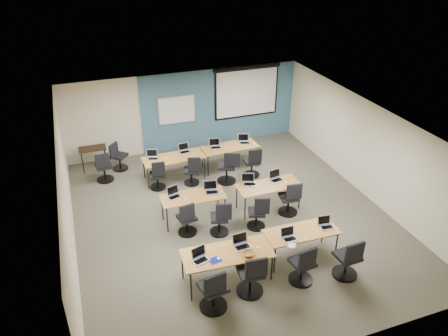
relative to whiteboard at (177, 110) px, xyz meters
name	(u,v)px	position (x,y,z in m)	size (l,w,h in m)	color
floor	(232,217)	(0.30, -4.43, -1.45)	(8.00, 9.00, 0.02)	#6B6354
ceiling	(233,123)	(0.30, -4.43, 1.25)	(8.00, 9.00, 0.02)	white
wall_back	(185,111)	(0.30, 0.07, -0.10)	(8.00, 0.04, 2.70)	beige
wall_front	(327,297)	(0.30, -8.93, -0.10)	(8.00, 0.04, 2.70)	beige
wall_left	(66,202)	(-3.70, -4.43, -0.10)	(0.04, 9.00, 2.70)	beige
wall_right	(366,149)	(4.30, -4.43, -0.10)	(0.04, 9.00, 2.70)	beige
blue_accent_panel	(220,107)	(1.55, 0.04, -0.10)	(5.50, 0.04, 2.70)	#3D5977
whiteboard	(177,110)	(0.00, 0.00, 0.00)	(1.28, 0.03, 0.98)	silver
projector_screen	(247,89)	(2.50, -0.02, 0.44)	(2.40, 0.10, 1.82)	black
training_table_front_left	(227,254)	(-0.63, -6.60, -0.76)	(1.93, 0.80, 0.73)	#9D7742
training_table_front_right	(301,233)	(1.21, -6.47, -0.77)	(1.69, 0.71, 0.73)	olive
training_table_mid_left	(193,198)	(-0.68, -4.21, -0.77)	(1.66, 0.69, 0.73)	olive
training_table_mid_right	(269,187)	(1.38, -4.37, -0.77)	(1.73, 0.72, 0.73)	#975F2F
training_table_back_left	(174,159)	(-0.63, -1.92, -0.76)	(1.85, 0.77, 0.73)	brown
training_table_back_right	(230,148)	(1.22, -1.80, -0.77)	(1.78, 0.74, 0.73)	#A3732B
laptop_0	(200,257)	(-1.23, -6.60, -0.66)	(0.34, 0.29, 0.26)	#BBBBBB
mouse_0	(219,258)	(-0.86, -6.72, -0.71)	(0.06, 0.10, 0.03)	white
task_chair_0	(214,293)	(-1.18, -7.32, -1.02)	(0.57, 0.57, 1.05)	black
laptop_1	(241,243)	(-0.26, -6.48, -0.65)	(0.35, 0.30, 0.27)	#A8A8A9
mouse_1	(258,247)	(0.05, -6.67, -0.71)	(0.06, 0.09, 0.03)	white
task_chair_1	(252,277)	(-0.30, -7.17, -1.01)	(0.57, 0.57, 1.05)	black
laptop_2	(289,236)	(0.83, -6.59, -0.66)	(0.32, 0.27, 0.24)	silver
mouse_2	(304,238)	(1.14, -6.73, -0.71)	(0.06, 0.10, 0.04)	white
task_chair_2	(303,267)	(0.86, -7.24, -1.03)	(0.53, 0.53, 1.01)	black
laptop_3	(326,224)	(1.83, -6.49, -0.66)	(0.31, 0.27, 0.24)	#B3B3B6
mouse_3	(337,229)	(2.01, -6.67, -0.71)	(0.06, 0.10, 0.03)	white
task_chair_3	(348,261)	(1.87, -7.41, -1.02)	(0.55, 0.55, 1.03)	black
laptop_4	(174,194)	(-1.15, -4.05, -0.66)	(0.34, 0.29, 0.26)	silver
mouse_4	(185,199)	(-0.91, -4.28, -0.71)	(0.06, 0.10, 0.03)	white
task_chair_4	(187,221)	(-1.01, -4.76, -1.05)	(0.48, 0.48, 0.96)	black
laptop_5	(211,189)	(-0.17, -4.15, -0.65)	(0.36, 0.31, 0.27)	#B7B7B7
mouse_5	(221,192)	(0.06, -4.29, -0.71)	(0.06, 0.09, 0.03)	white
task_chair_5	(220,221)	(-0.23, -5.03, -1.05)	(0.49, 0.48, 0.97)	black
laptop_6	(249,181)	(0.91, -4.12, -0.65)	(0.35, 0.30, 0.27)	silver
mouse_6	(257,187)	(1.02, -4.38, -0.71)	(0.06, 0.10, 0.03)	white
task_chair_6	(258,215)	(0.75, -5.11, -1.06)	(0.49, 0.47, 0.96)	black
laptop_7	(276,177)	(1.68, -4.17, -0.65)	(0.35, 0.30, 0.27)	#B4B4B5
mouse_7	(286,182)	(1.87, -4.39, -0.71)	(0.06, 0.09, 0.03)	white
task_chair_7	(290,201)	(1.80, -4.82, -1.04)	(0.52, 0.52, 1.00)	black
laptop_8	(153,156)	(-1.23, -1.77, -0.66)	(0.33, 0.28, 0.25)	silver
mouse_8	(166,158)	(-0.85, -1.93, -0.71)	(0.06, 0.10, 0.03)	white
task_chair_8	(158,177)	(-1.23, -2.36, -1.06)	(0.46, 0.46, 0.95)	black
laptop_9	(184,150)	(-0.22, -1.66, -0.66)	(0.33, 0.28, 0.25)	#A3A3AA
mouse_9	(192,155)	(-0.07, -2.01, -0.71)	(0.06, 0.09, 0.03)	white
task_chair_9	(192,173)	(-0.21, -2.44, -1.06)	(0.48, 0.46, 0.95)	black
laptop_10	(215,145)	(0.77, -1.69, -0.66)	(0.35, 0.29, 0.26)	silver
mouse_10	(226,147)	(1.09, -1.85, -0.71)	(0.06, 0.10, 0.04)	white
task_chair_10	(228,170)	(0.83, -2.69, -1.02)	(0.61, 0.57, 1.05)	black
laptop_11	(244,141)	(1.76, -1.68, -0.65)	(0.35, 0.30, 0.27)	#B2B2C0
mouse_11	(254,144)	(2.00, -1.93, -0.71)	(0.06, 0.10, 0.04)	white
task_chair_11	(253,164)	(1.67, -2.60, -1.04)	(0.51, 0.51, 0.99)	black
blue_mousepad	(215,260)	(-0.94, -6.74, -0.72)	(0.24, 0.20, 0.01)	#0E0E86
snack_bowl	(248,253)	(-0.23, -6.81, -0.68)	(0.29, 0.29, 0.07)	olive
snack_plate	(292,246)	(0.77, -6.86, -0.71)	(0.18, 0.18, 0.01)	white
coffee_cup	(298,242)	(0.91, -6.85, -0.67)	(0.08, 0.08, 0.07)	silver
utility_table	(93,151)	(-2.88, -0.49, -0.81)	(0.83, 0.46, 0.75)	black
spare_chair_a	(118,158)	(-2.16, -0.78, -1.05)	(0.59, 0.49, 0.97)	black
spare_chair_b	(104,169)	(-2.66, -1.37, -1.04)	(0.51, 0.51, 1.00)	black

